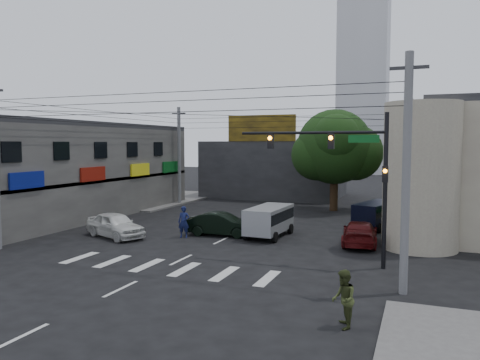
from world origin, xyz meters
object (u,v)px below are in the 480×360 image
Objects in this scene: street_tree at (334,147)px; dark_sedan at (221,224)px; utility_pole_far_right at (415,159)px; pedestrian_olive at (343,299)px; utility_pole_near_right at (406,175)px; white_compact at (115,225)px; silver_minivan at (269,222)px; traffic_officer at (184,222)px; navy_van at (376,215)px; traffic_gantry at (348,164)px; utility_pole_far_left at (179,156)px; maroon_sedan at (360,233)px.

street_tree reaches higher than dark_sedan.
pedestrian_olive is at bearing -93.75° from utility_pole_far_right.
white_compact is (-17.00, 5.02, -3.83)m from utility_pole_near_right.
pedestrian_olive reaches higher than white_compact.
dark_sedan is 3.00m from silver_minivan.
pedestrian_olive is (-1.62, -24.74, -3.68)m from utility_pole_far_right.
traffic_officer is (-1.90, -1.42, 0.24)m from dark_sedan.
navy_van is at bearing 167.24° from pedestrian_olive.
traffic_gantry is at bearing -121.67° from dark_sedan.
dark_sedan is 15.39m from pedestrian_olive.
white_compact is 17.95m from pedestrian_olive.
dark_sedan is (-11.11, 7.88, -3.87)m from utility_pole_near_right.
utility_pole_far_left reaches higher than street_tree.
street_tree is 14.53m from maroon_sedan.
maroon_sedan is at bearing -55.00° from white_compact.
traffic_officer is (-10.71, -7.62, 0.08)m from navy_van.
white_compact is at bearing 114.93° from silver_minivan.
dark_sedan is 0.93× the size of white_compact.
dark_sedan is 8.45m from maroon_sedan.
silver_minivan is 2.40× the size of pedestrian_olive.
silver_minivan is at bearing -97.55° from street_tree.
maroon_sedan is at bearing -33.59° from utility_pole_far_left.
utility_pole_far_right reaches higher than navy_van.
traffic_gantry is 3.90× the size of pedestrian_olive.
pedestrian_olive is (6.59, -12.87, -0.02)m from silver_minivan.
traffic_gantry is at bearing -78.01° from street_tree.
pedestrian_olive is at bearing -150.29° from silver_minivan.
traffic_gantry reaches higher than maroon_sedan.
street_tree is 1.79× the size of maroon_sedan.
street_tree is 16.99m from traffic_officer.
traffic_gantry is 11.30m from navy_van.
pedestrian_olive is (9.49, -12.12, 0.20)m from dark_sedan.
traffic_officer is (-10.33, -1.86, 0.29)m from maroon_sedan.
utility_pole_near_right is at bearing -84.44° from white_compact.
navy_van is at bearing -99.44° from maroon_sedan.
utility_pole_far_right is at bearing -25.67° from white_compact.
utility_pole_near_right is 2.07× the size of silver_minivan.
utility_pole_far_left is 1.00× the size of utility_pole_far_right.
utility_pole_near_right is 5.84m from pedestrian_olive.
silver_minivan is at bearing -79.72° from dark_sedan.
street_tree is 6.63m from utility_pole_far_right.
utility_pole_far_left is 22.35m from maroon_sedan.
traffic_gantry reaches higher than white_compact.
white_compact reaches higher than dark_sedan.
street_tree is at bearing -10.50° from white_compact.
traffic_gantry is 0.78× the size of utility_pole_far_left.
silver_minivan is at bearing 137.13° from traffic_gantry.
utility_pole_near_right is 4.74× the size of traffic_officer.
utility_pole_far_left is (-21.00, 20.50, 0.00)m from utility_pole_near_right.
utility_pole_near_right is at bearing -36.88° from traffic_officer.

